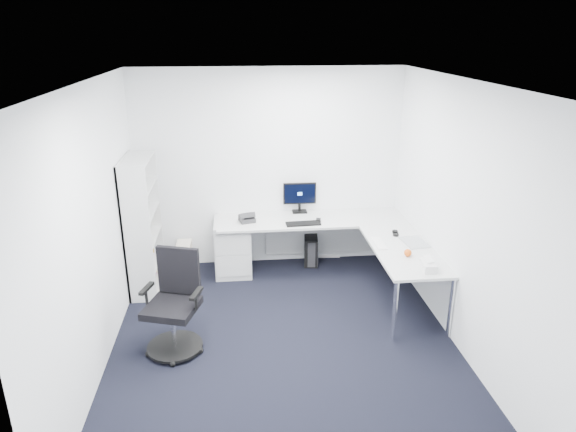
{
  "coord_description": "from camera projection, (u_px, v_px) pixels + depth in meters",
  "views": [
    {
      "loc": [
        -0.44,
        -4.65,
        3.14
      ],
      "look_at": [
        0.15,
        1.05,
        1.05
      ],
      "focal_mm": 32.0,
      "sensor_mm": 36.0,
      "label": 1
    }
  ],
  "objects": [
    {
      "name": "black_keyboard",
      "position": [
        303.0,
        224.0,
        6.69
      ],
      "size": [
        0.46,
        0.19,
        0.02
      ],
      "primitive_type": "cube",
      "rotation": [
        0.0,
        0.0,
        0.06
      ],
      "color": "black",
      "rests_on": "l_desk"
    },
    {
      "name": "black_pc_tower",
      "position": [
        311.0,
        249.0,
        7.28
      ],
      "size": [
        0.23,
        0.43,
        0.4
      ],
      "primitive_type": "cube",
      "rotation": [
        0.0,
        0.0,
        -0.13
      ],
      "color": "black",
      "rests_on": "ground"
    },
    {
      "name": "wall_front",
      "position": [
        318.0,
        351.0,
        3.04
      ],
      "size": [
        3.6,
        0.02,
        2.7
      ],
      "primitive_type": "cube",
      "color": "white",
      "rests_on": "ground"
    },
    {
      "name": "wall_right",
      "position": [
        461.0,
        218.0,
        5.17
      ],
      "size": [
        0.02,
        4.2,
        2.7
      ],
      "primitive_type": "cube",
      "color": "white",
      "rests_on": "ground"
    },
    {
      "name": "task_chair",
      "position": [
        171.0,
        305.0,
        5.15
      ],
      "size": [
        0.75,
        0.75,
        1.06
      ],
      "primitive_type": null,
      "rotation": [
        0.0,
        0.0,
        -0.3
      ],
      "color": "black",
      "rests_on": "ground"
    },
    {
      "name": "laptop",
      "position": [
        415.0,
        233.0,
        6.06
      ],
      "size": [
        0.41,
        0.4,
        0.26
      ],
      "primitive_type": null,
      "rotation": [
        0.0,
        0.0,
        0.12
      ],
      "color": "silver",
      "rests_on": "l_desk"
    },
    {
      "name": "tissue_box",
      "position": [
        428.0,
        266.0,
        5.42
      ],
      "size": [
        0.15,
        0.25,
        0.08
      ],
      "primitive_type": "cube",
      "rotation": [
        0.0,
        0.0,
        -0.09
      ],
      "color": "silver",
      "rests_on": "l_desk"
    },
    {
      "name": "mouse",
      "position": [
        318.0,
        220.0,
        6.79
      ],
      "size": [
        0.08,
        0.11,
        0.03
      ],
      "primitive_type": "cube",
      "rotation": [
        0.0,
        0.0,
        -0.17
      ],
      "color": "black",
      "rests_on": "l_desk"
    },
    {
      "name": "wall_left",
      "position": [
        94.0,
        231.0,
        4.82
      ],
      "size": [
        0.02,
        4.2,
        2.7
      ],
      "primitive_type": "cube",
      "color": "white",
      "rests_on": "ground"
    },
    {
      "name": "monitor",
      "position": [
        300.0,
        197.0,
        7.06
      ],
      "size": [
        0.45,
        0.15,
        0.43
      ],
      "primitive_type": null,
      "rotation": [
        0.0,
        0.0,
        -0.01
      ],
      "color": "black",
      "rests_on": "l_desk"
    },
    {
      "name": "beige_pc_tower",
      "position": [
        184.0,
        259.0,
        6.97
      ],
      "size": [
        0.2,
        0.43,
        0.41
      ],
      "primitive_type": "cube",
      "rotation": [
        0.0,
        0.0,
        -0.02
      ],
      "color": "beige",
      "rests_on": "ground"
    },
    {
      "name": "power_strip",
      "position": [
        329.0,
        256.0,
        7.51
      ],
      "size": [
        0.33,
        0.08,
        0.04
      ],
      "primitive_type": "cube",
      "rotation": [
        0.0,
        0.0,
        -0.09
      ],
      "color": "silver",
      "rests_on": "ground"
    },
    {
      "name": "l_desk",
      "position": [
        316.0,
        254.0,
        6.7
      ],
      "size": [
        2.55,
        1.43,
        0.74
      ],
      "primitive_type": null,
      "color": "#BCBEBE",
      "rests_on": "ground"
    },
    {
      "name": "bookshelf",
      "position": [
        143.0,
        225.0,
        6.37
      ],
      "size": [
        0.33,
        0.85,
        1.7
      ],
      "primitive_type": null,
      "color": "silver",
      "rests_on": "ground"
    },
    {
      "name": "drawer_pedestal",
      "position": [
        233.0,
        247.0,
        6.94
      ],
      "size": [
        0.48,
        0.6,
        0.74
      ],
      "primitive_type": "cube",
      "color": "#BCBEBE",
      "rests_on": "ground"
    },
    {
      "name": "orange_fruit",
      "position": [
        408.0,
        253.0,
        5.74
      ],
      "size": [
        0.09,
        0.09,
        0.09
      ],
      "primitive_type": "sphere",
      "color": "#D55513",
      "rests_on": "l_desk"
    },
    {
      "name": "ceiling",
      "position": [
        283.0,
        82.0,
        4.54
      ],
      "size": [
        4.2,
        4.2,
        0.0
      ],
      "primitive_type": "plane",
      "color": "white"
    },
    {
      "name": "headphones",
      "position": [
        395.0,
        232.0,
        6.37
      ],
      "size": [
        0.14,
        0.19,
        0.04
      ],
      "primitive_type": null,
      "rotation": [
        0.0,
        0.0,
        -0.2
      ],
      "color": "black",
      "rests_on": "l_desk"
    },
    {
      "name": "wall_back",
      "position": [
        269.0,
        169.0,
        6.96
      ],
      "size": [
        3.6,
        0.02,
        2.7
      ],
      "primitive_type": "cube",
      "color": "white",
      "rests_on": "ground"
    },
    {
      "name": "ground",
      "position": [
        284.0,
        343.0,
        5.46
      ],
      "size": [
        4.2,
        4.2,
        0.0
      ],
      "primitive_type": "plane",
      "color": "black"
    },
    {
      "name": "white_keyboard",
      "position": [
        379.0,
        243.0,
        6.09
      ],
      "size": [
        0.11,
        0.38,
        0.01
      ],
      "primitive_type": "cube",
      "rotation": [
        0.0,
        0.0,
        -0.0
      ],
      "color": "silver",
      "rests_on": "l_desk"
    },
    {
      "name": "desk_phone",
      "position": [
        247.0,
        217.0,
        6.77
      ],
      "size": [
        0.23,
        0.23,
        0.13
      ],
      "primitive_type": null,
      "rotation": [
        0.0,
        0.0,
        0.26
      ],
      "color": "#2C2C2E",
      "rests_on": "l_desk"
    }
  ]
}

